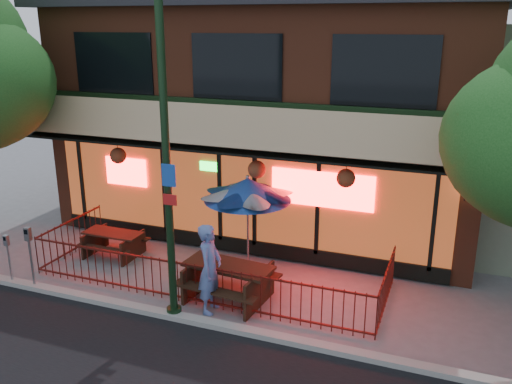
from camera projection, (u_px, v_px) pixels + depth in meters
The scene contains 11 objects.
ground at pixel (183, 307), 12.04m from camera, with size 80.00×80.00×0.00m, color gray.
curb at pixel (172, 315), 11.58m from camera, with size 80.00×0.25×0.12m, color #999993.
restaurant_building at pixel (285, 86), 17.14m from camera, with size 12.96×9.49×8.05m.
patio_fence at pixel (193, 272), 12.30m from camera, with size 8.44×2.62×1.00m.
street_light at pixel (167, 175), 10.74m from camera, with size 0.43×0.32×7.00m.
picnic_table_left at pixel (113, 240), 14.58m from camera, with size 1.58×1.21×0.68m.
picnic_table_right at pixel (228, 277), 12.23m from camera, with size 2.14×1.72×0.86m.
patio_umbrella at pixel (248, 189), 13.34m from camera, with size 2.17×2.17×2.48m.
pedestrian at pixel (210, 269), 11.61m from camera, with size 0.73×0.48×2.01m, color #5D76BA.
parking_meter_near at pixel (30, 248), 12.56m from camera, with size 0.15×0.13×1.55m.
parking_meter_far at pixel (8, 251), 12.86m from camera, with size 0.12×0.10×1.26m.
Camera 1 is at (5.34, -9.44, 6.06)m, focal length 38.00 mm.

